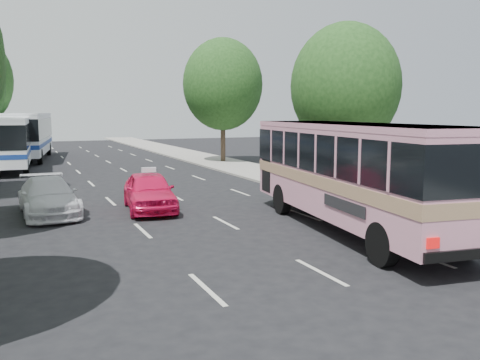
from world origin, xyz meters
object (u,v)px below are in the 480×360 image
pink_taxi (149,191)px  tour_coach_rear (28,132)px  pink_bus (354,165)px  tour_coach_front (10,138)px  white_pickup (48,197)px

pink_taxi → tour_coach_rear: size_ratio=0.34×
pink_bus → tour_coach_rear: size_ratio=0.87×
pink_bus → tour_coach_rear: bearing=113.3°
tour_coach_front → pink_bus: bearing=-64.0°
tour_coach_front → tour_coach_rear: tour_coach_rear is taller
pink_bus → tour_coach_rear: tour_coach_rear is taller
pink_bus → tour_coach_front: size_ratio=0.95×
pink_taxi → tour_coach_front: (-4.99, 18.22, 1.34)m
pink_bus → tour_coach_rear: (-8.83, 31.36, 0.11)m
white_pickup → tour_coach_front: (-1.34, 17.55, 1.40)m
pink_bus → tour_coach_rear: 32.58m
white_pickup → tour_coach_rear: tour_coach_rear is taller
pink_taxi → white_pickup: (-3.66, 0.67, -0.07)m
pink_taxi → tour_coach_rear: (-3.66, 25.29, 1.51)m
white_pickup → tour_coach_front: bearing=91.4°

